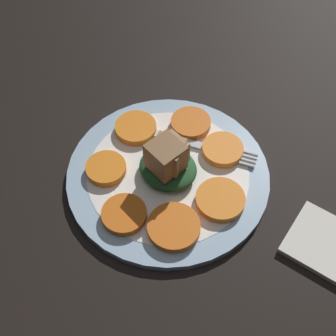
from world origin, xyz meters
The scene contains 11 objects.
table_slab centered at (0.00, 0.00, 1.00)cm, with size 120.00×120.00×2.00cm, color black.
plate centered at (0.00, 0.00, 2.52)cm, with size 26.56×26.56×1.05cm.
carrot_slice_0 centered at (7.81, -3.44, 3.59)cm, with size 5.76×5.76×0.97cm, color orange.
carrot_slice_1 centered at (6.84, 4.31, 3.59)cm, with size 5.29×5.29×0.97cm, color orange.
carrot_slice_2 centered at (0.68, 8.44, 3.59)cm, with size 5.57×5.57×0.97cm, color orange.
carrot_slice_3 centered at (-5.27, 6.47, 3.59)cm, with size 6.43×6.43×0.97cm, color orange.
carrot_slice_4 centered at (-7.89, -0.35, 3.59)cm, with size 6.21×6.21×0.97cm, color orange.
carrot_slice_5 centered at (-4.09, -6.99, 3.59)cm, with size 5.55×5.55×0.97cm, color orange.
carrot_slice_6 centered at (1.98, -8.50, 3.59)cm, with size 5.59×5.59×0.97cm, color orange.
center_pile centered at (0.06, -0.03, 5.79)cm, with size 7.69×6.92×5.99cm.
fork centered at (0.07, -5.63, 3.30)cm, with size 18.95×6.76×0.40cm.
Camera 1 is at (-19.90, 28.98, 53.03)cm, focal length 50.00 mm.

